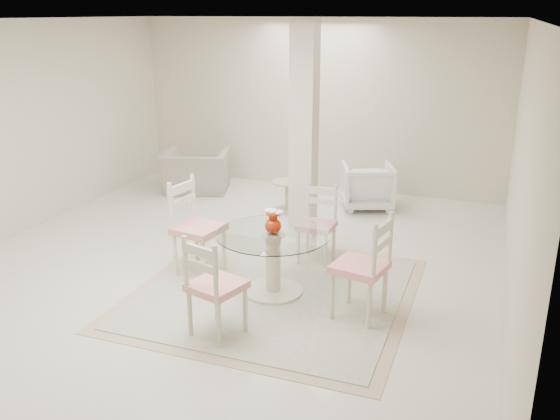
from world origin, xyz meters
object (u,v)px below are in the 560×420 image
(dining_table, at_px, (273,263))
(red_vase, at_px, (273,222))
(dining_chair_west, at_px, (193,220))
(column, at_px, (304,132))
(dining_chair_east, at_px, (368,260))
(dining_chair_north, at_px, (318,218))
(dining_chair_south, at_px, (211,280))
(recliner_taupe, at_px, (196,171))
(side_table, at_px, (287,198))
(armchair_white, at_px, (367,186))

(dining_table, relative_size, red_vase, 4.54)
(dining_chair_west, bearing_deg, column, -15.62)
(dining_chair_east, xyz_separation_m, dining_chair_west, (-2.02, 0.38, 0.02))
(red_vase, relative_size, dining_chair_north, 0.26)
(dining_chair_east, distance_m, dining_chair_north, 1.45)
(dining_chair_west, distance_m, dining_chair_south, 1.44)
(dining_chair_east, distance_m, dining_chair_west, 2.05)
(dining_table, height_order, red_vase, red_vase)
(dining_chair_east, bearing_deg, recliner_taupe, -121.70)
(dining_chair_south, height_order, side_table, dining_chair_south)
(dining_table, relative_size, side_table, 2.52)
(column, bearing_deg, red_vase, -81.56)
(dining_chair_west, distance_m, side_table, 2.41)
(column, relative_size, dining_chair_east, 2.35)
(recliner_taupe, relative_size, armchair_white, 1.41)
(dining_table, distance_m, armchair_white, 3.14)
(column, height_order, side_table, column)
(dining_chair_north, height_order, side_table, dining_chair_north)
(column, bearing_deg, recliner_taupe, 150.58)
(column, relative_size, dining_chair_north, 2.71)
(dining_chair_east, height_order, armchair_white, dining_chair_east)
(recliner_taupe, bearing_deg, side_table, 147.33)
(armchair_white, bearing_deg, dining_chair_west, 45.17)
(dining_chair_south, xyz_separation_m, recliner_taupe, (-2.30, 4.03, -0.23))
(red_vase, bearing_deg, dining_chair_south, -101.01)
(dining_chair_south, distance_m, recliner_taupe, 4.64)
(dining_chair_north, xyz_separation_m, recliner_taupe, (-2.67, 2.03, -0.19))
(dining_chair_north, relative_size, dining_chair_south, 0.93)
(dining_table, bearing_deg, dining_chair_west, 169.44)
(dining_table, distance_m, dining_chair_west, 1.06)
(red_vase, xyz_separation_m, dining_chair_north, (0.18, 1.00, -0.26))
(dining_chair_south, bearing_deg, red_vase, -84.48)
(column, height_order, dining_chair_north, column)
(dining_chair_north, bearing_deg, armchair_white, 87.70)
(dining_chair_south, relative_size, side_table, 2.33)
(dining_chair_south, height_order, recliner_taupe, dining_chair_south)
(red_vase, distance_m, armchair_white, 3.17)
(red_vase, distance_m, dining_chair_east, 1.04)
(dining_chair_west, relative_size, dining_chair_south, 1.10)
(column, bearing_deg, dining_chair_south, -88.62)
(red_vase, distance_m, dining_chair_south, 1.05)
(dining_chair_east, relative_size, side_table, 2.51)
(red_vase, relative_size, dining_chair_south, 0.24)
(dining_chair_west, bearing_deg, dining_table, -90.88)
(dining_chair_north, bearing_deg, dining_chair_east, -54.28)
(column, xyz_separation_m, armchair_white, (0.55, 1.36, -1.02))
(column, distance_m, dining_table, 2.05)
(red_vase, height_order, dining_chair_west, dining_chair_west)
(side_table, bearing_deg, dining_chair_west, -96.01)
(red_vase, xyz_separation_m, dining_chair_west, (-1.01, 0.19, -0.17))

